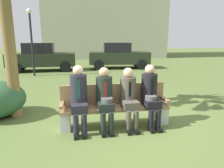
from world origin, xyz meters
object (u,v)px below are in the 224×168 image
(seated_man_centerleft, at_px, (105,95))
(building_backdrop, at_px, (103,4))
(street_lamp, at_px, (31,35))
(seated_man_centerright, at_px, (129,95))
(parked_car_near, at_px, (42,57))
(parked_car_far, at_px, (119,56))
(park_bench, at_px, (115,106))
(seated_man_rightmost, at_px, (150,92))
(seated_man_leftmost, at_px, (79,95))

(seated_man_centerleft, height_order, building_backdrop, building_backdrop)
(seated_man_centerleft, bearing_deg, building_backdrop, 82.42)
(street_lamp, bearing_deg, seated_man_centerright, -64.92)
(seated_man_centerright, relative_size, street_lamp, 0.38)
(parked_car_near, bearing_deg, parked_car_far, 4.03)
(parked_car_far, bearing_deg, building_backdrop, 87.94)
(parked_car_near, bearing_deg, park_bench, -71.66)
(seated_man_centerright, xyz_separation_m, street_lamp, (-3.26, 6.96, 1.36))
(park_bench, relative_size, seated_man_centerleft, 1.79)
(seated_man_centerright, height_order, parked_car_far, parked_car_far)
(seated_man_centerleft, relative_size, street_lamp, 0.38)
(street_lamp, bearing_deg, parked_car_near, 85.54)
(seated_man_centerright, bearing_deg, seated_man_rightmost, -0.01)
(parked_car_near, xyz_separation_m, street_lamp, (-0.14, -1.75, 1.24))
(seated_man_leftmost, relative_size, seated_man_centerright, 1.06)
(seated_man_centerright, distance_m, parked_car_far, 9.21)
(seated_man_rightmost, bearing_deg, seated_man_centerleft, -179.80)
(building_backdrop, bearing_deg, seated_man_centerright, -96.09)
(park_bench, relative_size, seated_man_rightmost, 1.75)
(seated_man_leftmost, bearing_deg, seated_man_centerright, -0.41)
(seated_man_leftmost, bearing_deg, building_backdrop, 80.90)
(seated_man_leftmost, height_order, parked_car_near, parked_car_near)
(seated_man_centerleft, xyz_separation_m, street_lamp, (-2.74, 6.96, 1.36))
(seated_man_rightmost, bearing_deg, building_backdrop, 85.29)
(park_bench, distance_m, building_backdrop, 20.31)
(seated_man_rightmost, height_order, street_lamp, street_lamp)
(park_bench, bearing_deg, seated_man_centerright, -25.35)
(seated_man_centerleft, distance_m, seated_man_rightmost, 0.99)
(parked_car_far, xyz_separation_m, building_backdrop, (0.38, 10.54, 4.94))
(parked_car_near, relative_size, parked_car_far, 0.97)
(street_lamp, bearing_deg, park_bench, -66.43)
(street_lamp, bearing_deg, parked_car_far, 22.78)
(seated_man_centerleft, distance_m, seated_man_centerright, 0.51)
(building_backdrop, bearing_deg, seated_man_rightmost, -94.71)
(park_bench, xyz_separation_m, seated_man_centerright, (0.28, -0.13, 0.28))
(park_bench, relative_size, parked_car_far, 0.58)
(building_backdrop, bearing_deg, parked_car_far, -92.06)
(parked_car_far, relative_size, building_backdrop, 0.31)
(park_bench, xyz_separation_m, parked_car_near, (-2.84, 8.57, 0.40))
(parked_car_near, distance_m, parked_car_far, 4.84)
(seated_man_rightmost, bearing_deg, park_bench, 170.06)
(seated_man_centerleft, height_order, parked_car_far, parked_car_far)
(seated_man_centerleft, height_order, street_lamp, street_lamp)
(parked_car_near, distance_m, street_lamp, 2.15)
(seated_man_centerright, bearing_deg, park_bench, 154.65)
(seated_man_leftmost, xyz_separation_m, parked_car_far, (2.76, 9.04, 0.09))
(seated_man_leftmost, bearing_deg, parked_car_near, 103.43)
(seated_man_centerleft, height_order, parked_car_near, parked_car_near)
(seated_man_leftmost, relative_size, parked_car_near, 0.34)
(seated_man_centerright, xyz_separation_m, building_backdrop, (2.09, 19.59, 5.07))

